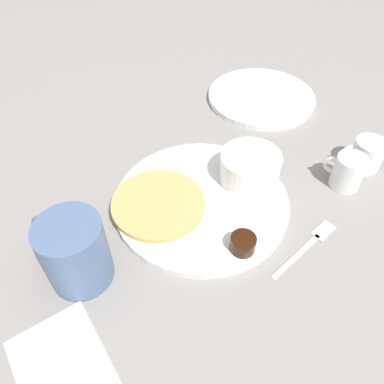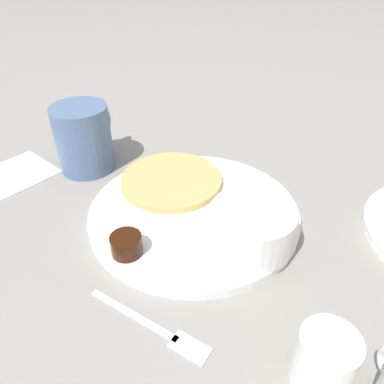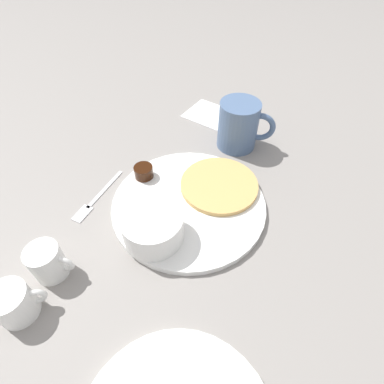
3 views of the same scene
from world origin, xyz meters
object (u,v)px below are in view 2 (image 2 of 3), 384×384
coffee_mug (85,138)px  fork (160,330)px  plate (194,213)px  creamer_pitcher_near (325,359)px  bowl (252,226)px

coffee_mug → fork: size_ratio=0.81×
plate → coffee_mug: bearing=-74.6°
plate → creamer_pitcher_near: creamer_pitcher_near is taller
fork → creamer_pitcher_near: bearing=124.2°
bowl → creamer_pitcher_near: bearing=67.0°
bowl → coffee_mug: bearing=-76.8°
bowl → coffee_mug: size_ratio=0.89×
coffee_mug → fork: bearing=76.6°
coffee_mug → creamer_pitcher_near: (-0.01, 0.44, -0.02)m
plate → coffee_mug: coffee_mug is taller
creamer_pitcher_near → fork: (0.08, -0.12, -0.03)m
bowl → coffee_mug: 0.30m
coffee_mug → creamer_pitcher_near: 0.44m
plate → bowl: (-0.01, 0.09, 0.03)m
creamer_pitcher_near → fork: bearing=-55.8°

